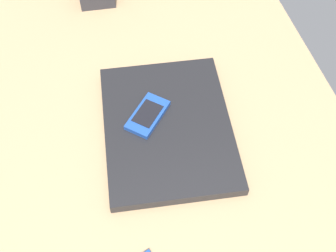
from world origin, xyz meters
TOP-DOWN VIEW (x-y plane):
  - desk_surface at (0.00, 0.00)cm, footprint 120.00×80.00cm
  - laptop_closed at (0.38, 3.38)cm, footprint 34.62×27.76cm
  - cell_phone_on_laptop at (-2.63, 0.48)cm, footprint 10.62×10.24cm

SIDE VIEW (x-z plane):
  - desk_surface at x=0.00cm, z-range 0.00..3.00cm
  - laptop_closed at x=0.38cm, z-range 3.00..5.17cm
  - cell_phone_on_laptop at x=-2.63cm, z-range 5.14..6.30cm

